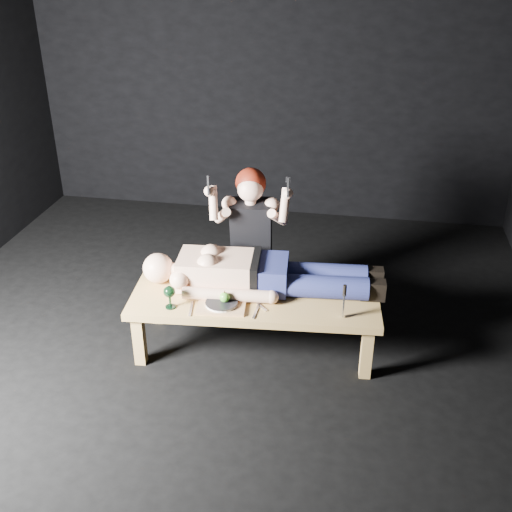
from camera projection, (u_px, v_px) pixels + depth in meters
name	position (u px, v px, depth m)	size (l,w,h in m)	color
ground	(221.00, 338.00, 4.74)	(5.00, 5.00, 0.00)	black
back_wall	(272.00, 74.00, 6.21)	(5.00, 5.00, 0.00)	black
table	(255.00, 322.00, 4.53)	(1.79, 0.67, 0.45)	#A88444
lying_man	(265.00, 270.00, 4.47)	(1.98, 0.60, 0.29)	beige
kneeling_woman	(252.00, 237.00, 4.84)	(0.68, 0.77, 1.29)	black
serving_tray	(222.00, 305.00, 4.29)	(0.34, 0.24, 0.02)	tan
plate	(221.00, 303.00, 4.29)	(0.22, 0.22, 0.02)	white
apple	(225.00, 297.00, 4.27)	(0.07, 0.07, 0.07)	green
goblet	(170.00, 297.00, 4.25)	(0.08, 0.08, 0.17)	black
fork_flat	(191.00, 309.00, 4.27)	(0.02, 0.19, 0.01)	#B2B2B7
knife_flat	(256.00, 311.00, 4.24)	(0.02, 0.19, 0.01)	#B2B2B7
spoon_flat	(259.00, 305.00, 4.32)	(0.02, 0.19, 0.01)	#B2B2B7
carving_knife	(344.00, 301.00, 4.12)	(0.03, 0.04, 0.25)	#B2B2B7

